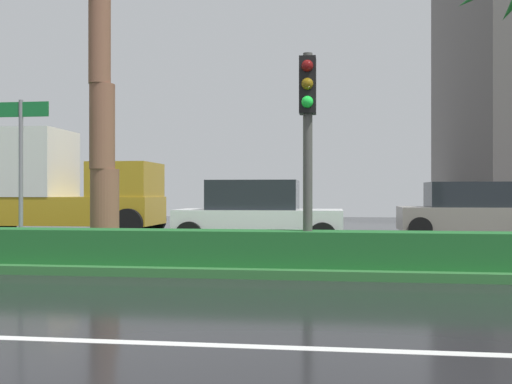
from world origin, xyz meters
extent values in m
cube|color=black|center=(0.00, 9.00, -0.05)|extent=(90.00, 42.00, 0.10)
cube|color=#2D6B33|center=(0.00, 8.00, 0.07)|extent=(85.50, 4.00, 0.15)
cube|color=#1E6028|center=(0.00, 6.60, 0.45)|extent=(76.50, 0.70, 0.60)
cylinder|color=brown|center=(-0.30, 8.11, 1.01)|extent=(0.58, 0.58, 1.73)
cylinder|color=brown|center=(-0.33, 8.05, 2.74)|extent=(0.51, 0.51, 1.73)
cylinder|color=brown|center=(-0.36, 8.00, 4.47)|extent=(0.44, 0.44, 1.73)
cylinder|color=#4C4C47|center=(3.91, 6.61, 1.96)|extent=(0.16, 0.16, 3.61)
cube|color=black|center=(3.91, 6.61, 3.21)|extent=(0.28, 0.32, 0.96)
sphere|color=maroon|center=(3.91, 6.44, 3.51)|extent=(0.20, 0.20, 0.20)
sphere|color=#7F600F|center=(3.91, 6.44, 3.21)|extent=(0.20, 0.20, 0.20)
sphere|color=#1EEA3F|center=(3.91, 6.44, 2.91)|extent=(0.20, 0.20, 0.20)
cylinder|color=slate|center=(-1.51, 7.02, 1.65)|extent=(0.08, 0.08, 3.00)
cube|color=#146B2D|center=(-1.51, 7.02, 2.97)|extent=(1.10, 0.03, 0.28)
cube|color=#B28C1E|center=(-4.48, 14.75, 0.81)|extent=(6.40, 2.30, 0.90)
cube|color=#B28C1E|center=(-2.28, 14.75, 1.81)|extent=(1.90, 2.21, 1.10)
cube|color=silver|center=(-5.53, 14.75, 2.36)|extent=(2.30, 2.35, 2.20)
cylinder|color=black|center=(-1.78, 15.92, 0.46)|extent=(0.92, 0.30, 0.92)
cylinder|color=black|center=(-1.78, 13.58, 0.46)|extent=(0.92, 0.30, 0.92)
cylinder|color=black|center=(-7.18, 15.92, 0.46)|extent=(0.92, 0.30, 0.92)
cube|color=white|center=(2.44, 11.74, 0.60)|extent=(4.30, 1.76, 0.72)
cube|color=#1E2328|center=(2.29, 11.74, 1.34)|extent=(2.30, 1.58, 0.76)
cylinder|color=black|center=(4.09, 12.64, 0.34)|extent=(0.68, 0.22, 0.68)
cylinder|color=black|center=(4.09, 10.84, 0.34)|extent=(0.68, 0.22, 0.68)
cylinder|color=black|center=(0.79, 12.64, 0.34)|extent=(0.68, 0.22, 0.68)
cylinder|color=black|center=(0.79, 10.84, 0.34)|extent=(0.68, 0.22, 0.68)
cube|color=gray|center=(8.54, 15.10, 0.60)|extent=(4.30, 1.76, 0.72)
cube|color=#1E2328|center=(8.39, 15.10, 1.34)|extent=(2.30, 1.58, 0.76)
cylinder|color=black|center=(6.89, 16.00, 0.34)|extent=(0.68, 0.22, 0.68)
cylinder|color=black|center=(6.89, 14.20, 0.34)|extent=(0.68, 0.22, 0.68)
camera|label=1|loc=(4.31, -3.19, 1.40)|focal=40.53mm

